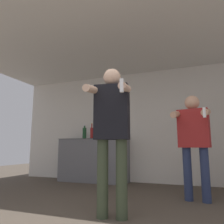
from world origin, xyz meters
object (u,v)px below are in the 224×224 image
at_px(bottle_brown_liquor, 92,133).
at_px(bottle_red_label, 84,133).
at_px(bottle_amber_bourbon, 99,134).
at_px(bottle_short_whiskey, 122,135).
at_px(person_woman_foreground, 112,127).
at_px(bottle_dark_rum, 105,133).
at_px(person_man_side, 194,136).

relative_size(bottle_brown_liquor, bottle_red_label, 1.09).
xyz_separation_m(bottle_red_label, bottle_amber_bourbon, (0.38, -0.00, -0.05)).
height_order(bottle_short_whiskey, bottle_amber_bourbon, bottle_amber_bourbon).
relative_size(bottle_brown_liquor, person_woman_foreground, 0.21).
relative_size(bottle_short_whiskey, person_woman_foreground, 0.13).
bearing_deg(bottle_short_whiskey, bottle_amber_bourbon, -180.00).
distance_m(bottle_dark_rum, person_woman_foreground, 2.51).
relative_size(bottle_red_label, bottle_amber_bourbon, 1.35).
height_order(bottle_dark_rum, person_man_side, person_man_side).
bearing_deg(bottle_dark_rum, bottle_short_whiskey, 0.00).
xyz_separation_m(bottle_short_whiskey, bottle_red_label, (-0.95, 0.00, 0.06)).
distance_m(bottle_red_label, bottle_amber_bourbon, 0.38).
bearing_deg(bottle_amber_bourbon, bottle_red_label, 180.00).
distance_m(bottle_red_label, person_man_side, 2.70).
height_order(bottle_red_label, bottle_amber_bourbon, bottle_red_label).
bearing_deg(person_woman_foreground, bottle_amber_bourbon, 117.65).
distance_m(bottle_amber_bourbon, person_man_side, 2.36).
distance_m(bottle_short_whiskey, bottle_brown_liquor, 0.75).
height_order(bottle_red_label, person_man_side, person_man_side).
xyz_separation_m(bottle_dark_rum, bottle_amber_bourbon, (-0.16, -0.00, -0.03)).
xyz_separation_m(bottle_brown_liquor, bottle_red_label, (-0.19, -0.00, 0.00)).
bearing_deg(bottle_brown_liquor, bottle_short_whiskey, -0.00).
distance_m(bottle_brown_liquor, bottle_red_label, 0.19).
relative_size(bottle_brown_liquor, bottle_amber_bourbon, 1.48).
bearing_deg(bottle_red_label, person_woman_foreground, -55.42).
bearing_deg(bottle_brown_liquor, bottle_red_label, -180.00).
xyz_separation_m(bottle_short_whiskey, bottle_brown_liquor, (-0.75, 0.00, 0.06)).
xyz_separation_m(bottle_short_whiskey, bottle_amber_bourbon, (-0.57, -0.00, 0.01)).
distance_m(bottle_short_whiskey, bottle_dark_rum, 0.42).
bearing_deg(bottle_amber_bourbon, person_woman_foreground, -62.35).
bearing_deg(bottle_brown_liquor, bottle_dark_rum, -0.00).
xyz_separation_m(bottle_dark_rum, person_woman_foreground, (1.04, -2.28, -0.09)).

